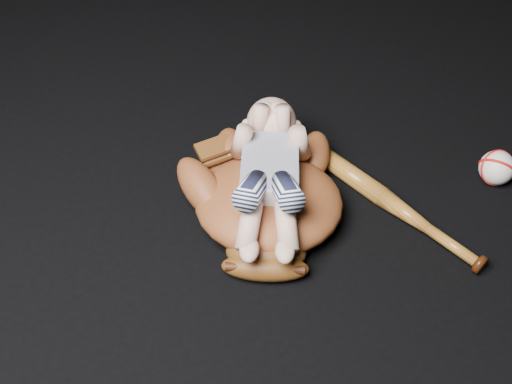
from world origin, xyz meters
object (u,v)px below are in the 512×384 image
Objects in this scene: baseball_glove at (269,197)px; baseball_bat at (392,203)px; baseball at (497,168)px; newborn_baby at (270,173)px.

baseball_glove reaches higher than baseball_bat.
newborn_baby is at bearing -173.11° from baseball.
baseball_glove is 0.06m from newborn_baby.
baseball_glove is 5.55× the size of baseball.
baseball_glove is 0.26m from baseball_bat.
baseball_bat is (0.26, -0.00, -0.04)m from baseball_glove.
baseball is (0.24, 0.06, 0.02)m from baseball_bat.
baseball_bat is at bearing -165.16° from baseball.
baseball_glove is 1.06× the size of newborn_baby.
baseball_glove is at bearing 179.73° from baseball_bat.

